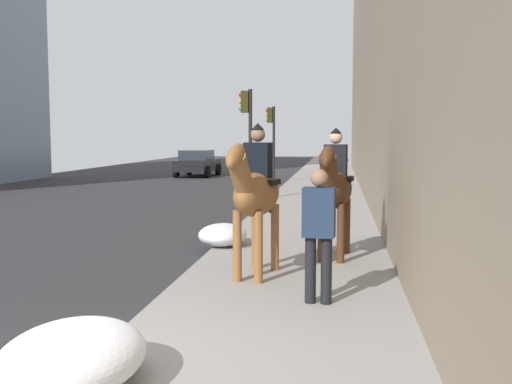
{
  "coord_description": "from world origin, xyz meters",
  "views": [
    {
      "loc": [
        -4.99,
        -2.34,
        2.24
      ],
      "look_at": [
        4.0,
        -1.14,
        1.4
      ],
      "focal_mm": 43.13,
      "sensor_mm": 36.0,
      "label": 1
    }
  ],
  "objects_px": {
    "mounted_horse_near": "(255,192)",
    "pedestrian_greeting": "(319,227)",
    "traffic_light_far_curb": "(272,132)",
    "car_near_lane": "(198,163)",
    "traffic_light_near_curb": "(248,127)",
    "mounted_horse_far": "(334,187)"
  },
  "relations": [
    {
      "from": "mounted_horse_near",
      "to": "pedestrian_greeting",
      "type": "bearing_deg",
      "value": 45.33
    },
    {
      "from": "traffic_light_far_curb",
      "to": "car_near_lane",
      "type": "bearing_deg",
      "value": 44.41
    },
    {
      "from": "mounted_horse_near",
      "to": "traffic_light_near_curb",
      "type": "distance_m",
      "value": 10.87
    },
    {
      "from": "mounted_horse_far",
      "to": "pedestrian_greeting",
      "type": "xyz_separation_m",
      "value": [
        -2.92,
        0.17,
        -0.26
      ]
    },
    {
      "from": "mounted_horse_near",
      "to": "traffic_light_far_curb",
      "type": "bearing_deg",
      "value": -165.2
    },
    {
      "from": "mounted_horse_near",
      "to": "traffic_light_near_curb",
      "type": "bearing_deg",
      "value": -161.63
    },
    {
      "from": "mounted_horse_far",
      "to": "traffic_light_far_curb",
      "type": "height_order",
      "value": "traffic_light_far_curb"
    },
    {
      "from": "mounted_horse_far",
      "to": "traffic_light_near_curb",
      "type": "distance_m",
      "value": 9.62
    },
    {
      "from": "mounted_horse_far",
      "to": "pedestrian_greeting",
      "type": "bearing_deg",
      "value": 3.55
    },
    {
      "from": "car_near_lane",
      "to": "pedestrian_greeting",
      "type": "bearing_deg",
      "value": -160.99
    },
    {
      "from": "pedestrian_greeting",
      "to": "traffic_light_far_curb",
      "type": "relative_size",
      "value": 0.48
    },
    {
      "from": "traffic_light_near_curb",
      "to": "traffic_light_far_curb",
      "type": "height_order",
      "value": "traffic_light_near_curb"
    },
    {
      "from": "car_near_lane",
      "to": "traffic_light_far_curb",
      "type": "relative_size",
      "value": 1.1
    },
    {
      "from": "pedestrian_greeting",
      "to": "car_near_lane",
      "type": "height_order",
      "value": "pedestrian_greeting"
    },
    {
      "from": "car_near_lane",
      "to": "traffic_light_near_curb",
      "type": "xyz_separation_m",
      "value": [
        -13.07,
        -4.69,
        1.75
      ]
    },
    {
      "from": "car_near_lane",
      "to": "traffic_light_far_curb",
      "type": "height_order",
      "value": "traffic_light_far_curb"
    },
    {
      "from": "pedestrian_greeting",
      "to": "car_near_lane",
      "type": "distance_m",
      "value": 26.18
    },
    {
      "from": "mounted_horse_far",
      "to": "car_near_lane",
      "type": "distance_m",
      "value": 23.45
    },
    {
      "from": "mounted_horse_far",
      "to": "traffic_light_near_curb",
      "type": "xyz_separation_m",
      "value": [
        9.12,
        2.85,
        1.14
      ]
    },
    {
      "from": "pedestrian_greeting",
      "to": "mounted_horse_near",
      "type": "bearing_deg",
      "value": 40.72
    },
    {
      "from": "pedestrian_greeting",
      "to": "traffic_light_far_curb",
      "type": "distance_m",
      "value": 20.68
    },
    {
      "from": "traffic_light_near_curb",
      "to": "mounted_horse_far",
      "type": "bearing_deg",
      "value": -162.65
    }
  ]
}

